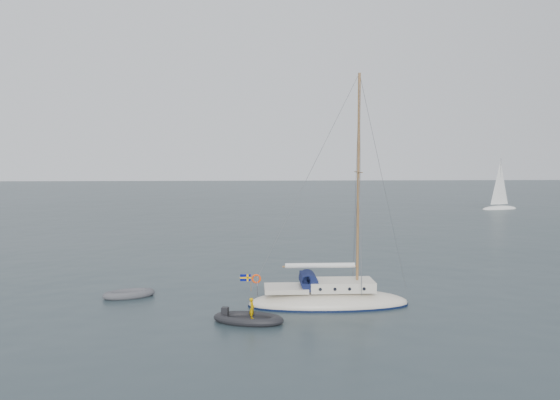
{
  "coord_description": "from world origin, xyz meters",
  "views": [
    {
      "loc": [
        -3.54,
        -30.04,
        7.65
      ],
      "look_at": [
        -1.94,
        0.0,
        5.3
      ],
      "focal_mm": 35.0,
      "sensor_mm": 36.0,
      "label": 1
    }
  ],
  "objects": [
    {
      "name": "ground",
      "position": [
        0.0,
        0.0,
        0.0
      ],
      "size": [
        300.0,
        300.0,
        0.0
      ],
      "primitive_type": "plane",
      "color": "black",
      "rests_on": "ground"
    },
    {
      "name": "sailboat",
      "position": [
        0.45,
        -2.55,
        0.94
      ],
      "size": [
        8.74,
        2.62,
        12.44
      ],
      "rotation": [
        0.0,
        0.0,
        -0.0
      ],
      "color": "beige",
      "rests_on": "ground"
    },
    {
      "name": "distant_yacht_b",
      "position": [
        33.09,
        48.31,
        3.41
      ],
      "size": [
        6.02,
        3.21,
        7.98
      ],
      "rotation": [
        0.0,
        0.0,
        0.31
      ],
      "color": "silver",
      "rests_on": "ground"
    },
    {
      "name": "dinghy",
      "position": [
        -10.25,
        -0.24,
        0.18
      ],
      "size": [
        2.81,
        1.27,
        0.4
      ],
      "rotation": [
        0.0,
        0.0,
        0.36
      ],
      "color": "#4A4B4F",
      "rests_on": "ground"
    },
    {
      "name": "rib",
      "position": [
        -3.7,
        -5.18,
        0.19
      ],
      "size": [
        3.36,
        1.53,
        1.19
      ],
      "rotation": [
        0.0,
        0.0,
        -0.27
      ],
      "color": "black",
      "rests_on": "ground"
    }
  ]
}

